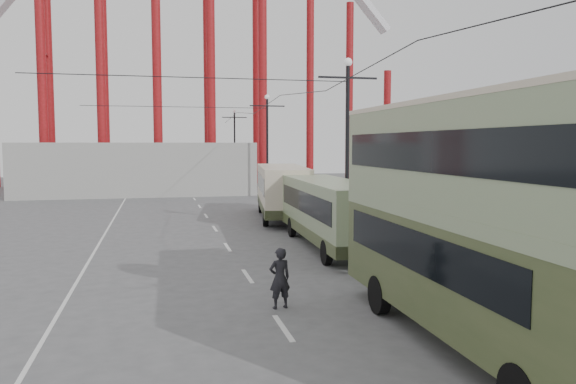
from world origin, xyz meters
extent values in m
cube|color=silver|center=(-1.00, 19.00, 0.01)|extent=(0.15, 82.00, 0.01)
cube|color=silver|center=(5.40, 20.00, 0.01)|extent=(0.12, 120.00, 0.01)
cube|color=silver|center=(-7.00, 20.00, 0.01)|extent=(0.12, 120.00, 0.01)
cylinder|color=black|center=(5.60, 18.00, 4.50)|extent=(0.20, 0.20, 9.00)
cylinder|color=black|center=(5.60, 18.00, 0.25)|extent=(0.44, 0.44, 0.50)
cube|color=black|center=(5.60, 18.00, 8.30)|extent=(3.20, 0.10, 0.10)
sphere|color=white|center=(5.60, 18.00, 9.10)|extent=(0.44, 0.44, 0.44)
cylinder|color=black|center=(5.60, 40.00, 4.50)|extent=(0.20, 0.20, 9.00)
cylinder|color=black|center=(5.60, 40.00, 0.25)|extent=(0.44, 0.44, 0.50)
cube|color=black|center=(5.60, 40.00, 8.30)|extent=(3.20, 0.10, 0.10)
sphere|color=white|center=(5.60, 40.00, 9.10)|extent=(0.44, 0.44, 0.44)
cylinder|color=black|center=(5.60, 62.00, 4.50)|extent=(0.20, 0.20, 9.00)
cylinder|color=black|center=(5.60, 62.00, 0.25)|extent=(0.44, 0.44, 0.50)
cube|color=black|center=(5.60, 62.00, 8.30)|extent=(3.20, 0.10, 0.10)
sphere|color=white|center=(5.60, 62.00, 9.10)|extent=(0.44, 0.44, 0.44)
cylinder|color=maroon|center=(-16.00, 55.00, 13.50)|extent=(1.00, 1.00, 27.00)
cylinder|color=maroon|center=(-16.00, 59.00, 13.50)|extent=(1.00, 1.00, 27.00)
cylinder|color=maroon|center=(-10.00, 55.00, 18.00)|extent=(1.00, 1.00, 36.00)
cylinder|color=maroon|center=(-10.00, 59.00, 18.00)|extent=(1.00, 1.00, 36.00)
cylinder|color=maroon|center=(14.00, 56.00, 15.00)|extent=(0.90, 0.90, 30.00)
cylinder|color=maroon|center=(19.00, 56.00, 11.00)|extent=(0.90, 0.90, 22.00)
cylinder|color=maroon|center=(24.00, 56.00, 7.00)|extent=(0.90, 0.90, 14.00)
cube|color=#A0A09B|center=(-6.00, 47.00, 2.50)|extent=(22.00, 10.00, 5.00)
cube|color=#3C4927|center=(3.16, 1.53, 1.81)|extent=(2.89, 11.01, 2.42)
cube|color=black|center=(3.16, 1.53, 2.31)|extent=(2.90, 8.82, 0.99)
cube|color=gray|center=(3.16, 1.53, 3.18)|extent=(2.91, 11.01, 0.33)
cube|color=gray|center=(3.16, 1.53, 4.56)|extent=(2.89, 11.01, 2.42)
cube|color=black|center=(3.16, 1.53, 4.67)|extent=(2.92, 10.36, 0.93)
cube|color=beige|center=(3.16, 1.53, 5.83)|extent=(2.91, 11.01, 0.13)
cylinder|color=black|center=(1.96, 4.62, 0.55)|extent=(0.32, 1.10, 1.10)
cylinder|color=black|center=(4.44, 4.58, 0.55)|extent=(0.32, 1.10, 1.10)
cube|color=gray|center=(3.69, 14.90, 1.77)|extent=(2.95, 11.20, 2.43)
cube|color=black|center=(3.69, 14.90, 2.17)|extent=(2.95, 9.99, 0.96)
cube|color=#3C4927|center=(3.69, 14.90, 0.81)|extent=(2.98, 11.21, 0.51)
cube|color=gray|center=(3.69, 14.90, 3.06)|extent=(2.97, 11.21, 0.16)
cylinder|color=black|center=(2.67, 18.07, 0.51)|extent=(0.32, 1.02, 1.01)
cylinder|color=black|center=(4.95, 17.98, 0.51)|extent=(0.32, 1.02, 1.01)
cylinder|color=black|center=(2.41, 11.41, 0.51)|extent=(0.32, 1.02, 1.01)
cylinder|color=black|center=(4.69, 11.32, 0.51)|extent=(0.32, 1.02, 1.01)
cube|color=beige|center=(3.75, 25.59, 1.92)|extent=(4.22, 11.24, 2.63)
cube|color=black|center=(3.75, 25.59, 2.36)|extent=(4.08, 9.94, 1.04)
cube|color=#3C4927|center=(3.75, 25.59, 0.88)|extent=(4.25, 11.24, 0.55)
cube|color=beige|center=(3.75, 25.59, 3.32)|extent=(4.24, 11.24, 0.18)
cylinder|color=black|center=(2.91, 28.59, 0.55)|extent=(0.45, 1.13, 1.10)
cylinder|color=black|center=(5.37, 28.25, 0.55)|extent=(0.45, 1.13, 1.10)
cylinder|color=black|center=(2.07, 22.51, 0.55)|extent=(0.45, 1.13, 1.10)
cylinder|color=black|center=(4.52, 22.16, 0.55)|extent=(0.45, 1.13, 1.10)
imported|color=black|center=(-0.71, 5.77, 0.91)|extent=(0.73, 0.55, 1.81)
camera|label=1|loc=(-4.16, -10.09, 4.83)|focal=35.00mm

